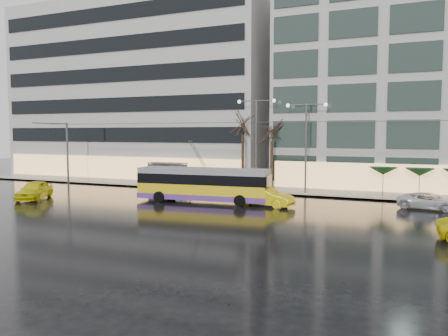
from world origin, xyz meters
The scene contains 20 objects.
ground centered at (0.00, 0.00, 0.00)m, with size 140.00×140.00×0.00m, color black.
sidewalk centered at (2.00, 14.00, 0.07)m, with size 80.00×10.00×0.15m, color gray.
kerb centered at (2.00, 9.05, 0.07)m, with size 80.00×0.10×0.15m, color slate.
building_left centered at (-16.00, 19.00, 11.15)m, with size 34.00×14.00×22.00m, color beige.
building_right centered at (19.00, 19.00, 12.65)m, with size 32.00×14.00×25.00m, color beige.
trolleybus centered at (0.09, 2.53, 1.42)m, with size 11.49×4.68×5.26m.
catenary centered at (1.00, 7.94, 4.25)m, with size 42.24×5.12×7.00m.
bus_shelter centered at (-8.38, 10.69, 1.96)m, with size 4.20×1.60×2.51m.
street_lamp_near centered at (2.00, 10.80, 5.99)m, with size 3.96×0.36×9.03m.
street_lamp_far centered at (7.00, 10.80, 5.71)m, with size 3.96×0.36×8.53m.
tree_a centered at (0.50, 11.00, 7.09)m, with size 3.20×3.20×8.40m.
tree_b centered at (3.50, 11.20, 6.40)m, with size 3.20×3.20×7.70m.
parasol_a centered at (14.00, 11.00, 2.45)m, with size 2.50×2.50×2.65m.
parasol_b centered at (17.00, 11.00, 2.45)m, with size 2.50×2.50×2.65m.
taxi_a centered at (-14.37, -1.84, 0.82)m, with size 1.93×4.80×1.64m, color yellow.
taxi_b centered at (5.57, 2.69, 0.75)m, with size 1.59×4.55×1.50m, color yellow.
sedan_silver centered at (17.60, 6.14, 0.64)m, with size 2.11×4.57×1.27m, color silver.
pedestrian_a centered at (-5.52, 10.98, 1.63)m, with size 1.03×1.05×2.19m.
pedestrian_b centered at (-3.35, 12.14, 1.05)m, with size 1.02×0.88×1.81m.
pedestrian_c centered at (-8.66, 10.81, 1.27)m, with size 1.21×0.86×2.11m.
Camera 1 is at (15.94, -30.60, 5.90)m, focal length 35.00 mm.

